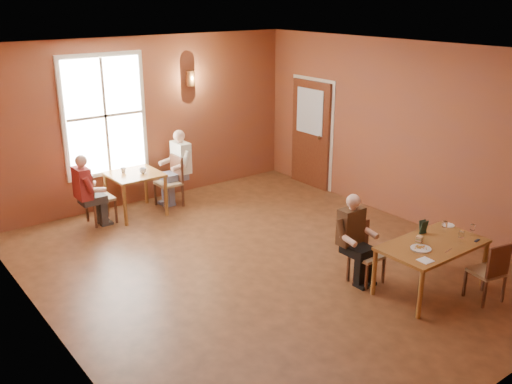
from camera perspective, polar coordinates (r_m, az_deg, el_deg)
ground at (r=8.28m, az=0.84°, el=-7.24°), size 6.00×7.00×0.01m
wall_back at (r=10.62m, az=-10.90°, el=7.01°), size 6.00×0.04×3.00m
wall_front at (r=5.59m, az=23.72°, el=-5.68°), size 6.00×0.04×3.00m
wall_left at (r=6.43m, az=-20.69°, el=-2.04°), size 0.04×7.00×3.00m
wall_right at (r=9.81m, az=14.91°, el=5.69°), size 0.04×7.00×3.00m
ceiling at (r=7.44m, az=0.96°, el=13.90°), size 6.00×7.00×0.04m
window at (r=10.22m, az=-14.88°, el=7.37°), size 1.36×0.10×1.96m
door at (r=11.38m, az=5.44°, el=5.76°), size 0.12×1.04×2.10m
wall_sconce at (r=10.83m, az=-6.57°, el=11.23°), size 0.16×0.16×0.28m
main_table at (r=7.81m, az=17.03°, el=-7.17°), size 1.42×0.80×0.67m
chair_diner_main at (r=7.77m, az=11.02°, el=-6.14°), size 0.36×0.36×0.82m
diner_main at (r=7.68m, az=11.27°, el=-5.02°), size 0.47×0.47×1.17m
chair_empty at (r=7.78m, az=22.03°, el=-7.29°), size 0.42×0.42×0.81m
plate_food at (r=7.45m, az=16.16°, el=-5.41°), size 0.33×0.33×0.03m
sandwich at (r=7.58m, az=16.01°, el=-4.71°), size 0.10×0.10×0.09m
goblet_a at (r=8.04m, az=18.35°, el=-3.28°), size 0.08×0.08×0.17m
goblet_b at (r=8.07m, az=20.83°, el=-3.51°), size 0.07×0.07×0.16m
goblet_c at (r=7.76m, az=19.83°, el=-4.24°), size 0.09×0.09×0.18m
menu_stand at (r=7.91m, az=16.39°, el=-3.38°), size 0.12×0.07×0.19m
knife at (r=7.52m, az=18.70°, el=-5.57°), size 0.18×0.04×0.00m
napkin at (r=7.17m, az=16.58°, el=-6.57°), size 0.17×0.17×0.01m
side_plate at (r=8.30m, az=18.67°, el=-3.16°), size 0.22×0.22×0.01m
sunglasses at (r=7.93m, az=21.23°, el=-4.54°), size 0.11×0.05×0.01m
second_table at (r=10.20m, az=-11.92°, el=-0.16°), size 0.85×0.85×0.75m
chair_diner_white at (r=10.44m, az=-8.75°, el=1.00°), size 0.41×0.41×0.92m
diner_white at (r=10.39m, az=-8.66°, el=2.06°), size 0.53×0.53×1.31m
chair_diner_maroon at (r=9.93m, az=-15.32°, el=-0.48°), size 0.40×0.40×0.91m
diner_maroon at (r=9.87m, az=-15.56°, el=0.31°), size 0.48×0.48×1.21m
cup_a at (r=10.03m, az=-11.26°, el=2.10°), size 0.14×0.14×0.09m
cup_b at (r=10.13m, az=-13.14°, el=2.13°), size 0.12×0.12×0.09m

